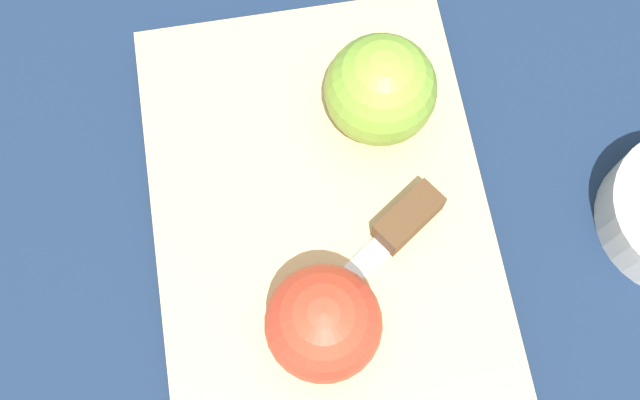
% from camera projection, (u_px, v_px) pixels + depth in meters
% --- Properties ---
extents(ground_plane, '(4.00, 4.00, 0.00)m').
position_uv_depth(ground_plane, '(320.00, 217.00, 0.60)').
color(ground_plane, '#14233D').
extents(cutting_board, '(0.36, 0.26, 0.02)m').
position_uv_depth(cutting_board, '(320.00, 213.00, 0.59)').
color(cutting_board, tan).
rests_on(cutting_board, ground_plane).
extents(apple_half_left, '(0.09, 0.09, 0.09)m').
position_uv_depth(apple_half_left, '(381.00, 91.00, 0.56)').
color(apple_half_left, olive).
rests_on(apple_half_left, cutting_board).
extents(apple_half_right, '(0.08, 0.08, 0.08)m').
position_uv_depth(apple_half_right, '(323.00, 323.00, 0.51)').
color(apple_half_right, red).
rests_on(apple_half_right, cutting_board).
extents(knife, '(0.10, 0.13, 0.02)m').
position_uv_depth(knife, '(401.00, 225.00, 0.56)').
color(knife, silver).
rests_on(knife, cutting_board).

